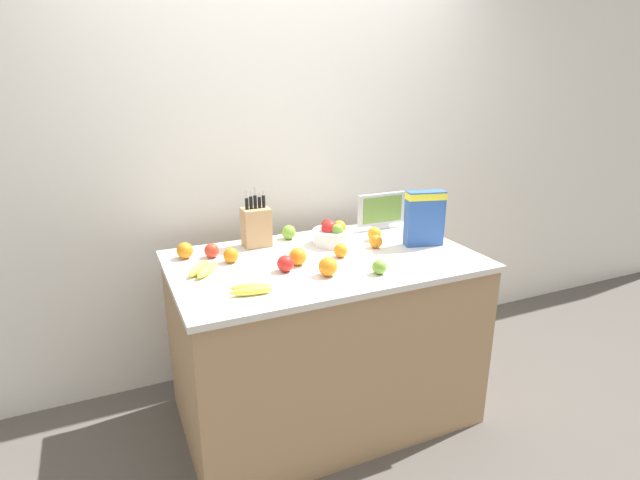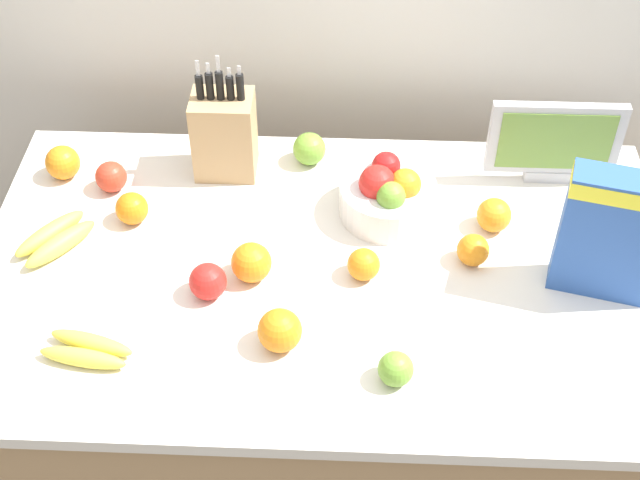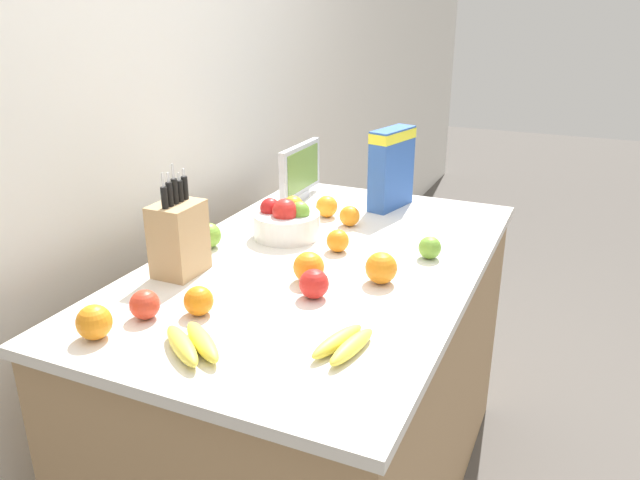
# 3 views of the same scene
# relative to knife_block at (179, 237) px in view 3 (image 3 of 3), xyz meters

# --- Properties ---
(wall_back) EXTENTS (9.00, 0.06, 2.60)m
(wall_back) POSITION_rel_knife_block_xyz_m (0.25, 0.35, 0.29)
(wall_back) COLOR silver
(wall_back) RESTS_ON ground_plane
(counter) EXTENTS (1.51, 0.91, 0.90)m
(counter) POSITION_rel_knife_block_xyz_m (0.25, -0.32, -0.56)
(counter) COLOR tan
(counter) RESTS_ON ground_plane
(knife_block) EXTENTS (0.14, 0.11, 0.32)m
(knife_block) POSITION_rel_knife_block_xyz_m (0.00, 0.00, 0.00)
(knife_block) COLOR tan
(knife_block) RESTS_ON counter
(small_monitor) EXTENTS (0.30, 0.03, 0.22)m
(small_monitor) POSITION_rel_knife_block_xyz_m (0.76, -0.01, 0.01)
(small_monitor) COLOR #B7B7BC
(small_monitor) RESTS_ON counter
(cereal_box) EXTENTS (0.22, 0.12, 0.30)m
(cereal_box) POSITION_rel_knife_block_xyz_m (0.82, -0.35, 0.05)
(cereal_box) COLOR #2D56A8
(cereal_box) RESTS_ON counter
(fruit_bowl) EXTENTS (0.22, 0.22, 0.14)m
(fruit_bowl) POSITION_rel_knife_block_xyz_m (0.38, -0.14, -0.05)
(fruit_bowl) COLOR silver
(fruit_bowl) RESTS_ON counter
(banana_bunch_left) EXTENTS (0.19, 0.11, 0.04)m
(banana_bunch_left) POSITION_rel_knife_block_xyz_m (-0.20, -0.58, -0.09)
(banana_bunch_left) COLOR yellow
(banana_bunch_left) RESTS_ON counter
(banana_bunch_right) EXTENTS (0.18, 0.20, 0.04)m
(banana_bunch_right) POSITION_rel_knife_block_xyz_m (-0.34, -0.28, -0.09)
(banana_bunch_right) COLOR yellow
(banana_bunch_right) RESTS_ON counter
(apple_front) EXTENTS (0.08, 0.08, 0.08)m
(apple_front) POSITION_rel_knife_block_xyz_m (0.01, -0.41, -0.07)
(apple_front) COLOR red
(apple_front) RESTS_ON counter
(apple_rear) EXTENTS (0.07, 0.07, 0.07)m
(apple_rear) POSITION_rel_knife_block_xyz_m (-0.26, -0.08, -0.07)
(apple_rear) COLOR red
(apple_rear) RESTS_ON counter
(apple_rightmost) EXTENTS (0.08, 0.08, 0.08)m
(apple_rightmost) POSITION_rel_knife_block_xyz_m (0.20, 0.04, -0.07)
(apple_rightmost) COLOR #6B9E33
(apple_rightmost) RESTS_ON counter
(apple_by_knife_block) EXTENTS (0.07, 0.07, 0.07)m
(apple_by_knife_block) POSITION_rel_knife_block_xyz_m (0.39, -0.62, -0.07)
(apple_by_knife_block) COLOR #6B9E33
(apple_by_knife_block) RESTS_ON counter
(orange_front_left) EXTENTS (0.08, 0.08, 0.08)m
(orange_front_left) POSITION_rel_knife_block_xyz_m (0.62, -0.18, -0.07)
(orange_front_left) COLOR orange
(orange_front_left) RESTS_ON counter
(orange_back_center) EXTENTS (0.07, 0.07, 0.07)m
(orange_back_center) POSITION_rel_knife_block_xyz_m (0.33, -0.34, -0.07)
(orange_back_center) COLOR orange
(orange_back_center) RESTS_ON counter
(orange_near_bowl) EXTENTS (0.08, 0.08, 0.08)m
(orange_near_bowl) POSITION_rel_knife_block_xyz_m (-0.39, -0.04, -0.07)
(orange_near_bowl) COLOR orange
(orange_near_bowl) RESTS_ON counter
(orange_front_right) EXTENTS (0.09, 0.09, 0.09)m
(orange_front_right) POSITION_rel_knife_block_xyz_m (0.10, -0.36, -0.06)
(orange_front_right) COLOR orange
(orange_front_right) RESTS_ON counter
(orange_front_center) EXTENTS (0.07, 0.07, 0.07)m
(orange_front_center) POSITION_rel_knife_block_xyz_m (-0.19, -0.19, -0.07)
(orange_front_center) COLOR orange
(orange_front_center) RESTS_ON counter
(orange_mid_left) EXTENTS (0.07, 0.07, 0.07)m
(orange_mid_left) POSITION_rel_knife_block_xyz_m (0.56, -0.29, -0.07)
(orange_mid_left) COLOR orange
(orange_mid_left) RESTS_ON counter
(orange_mid_right) EXTENTS (0.09, 0.09, 0.09)m
(orange_mid_right) POSITION_rel_knife_block_xyz_m (0.17, -0.54, -0.06)
(orange_mid_right) COLOR orange
(orange_mid_right) RESTS_ON counter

